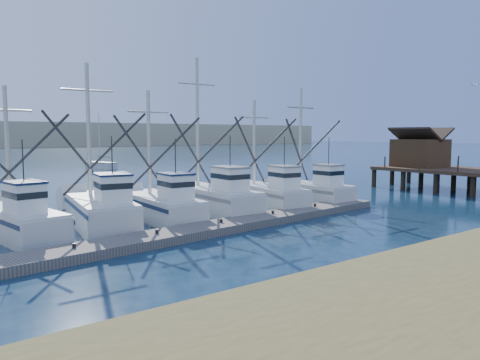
% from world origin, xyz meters
% --- Properties ---
extents(ground, '(500.00, 500.00, 0.00)m').
position_xyz_m(ground, '(0.00, 0.00, 0.00)').
color(ground, '#0C2134').
rests_on(ground, ground).
extents(floating_dock, '(31.92, 5.60, 0.42)m').
position_xyz_m(floating_dock, '(-8.03, 6.58, 0.21)').
color(floating_dock, slate).
rests_on(floating_dock, ground).
extents(timber_pier, '(7.00, 20.00, 8.00)m').
position_xyz_m(timber_pier, '(21.50, 8.46, 2.57)').
color(timber_pier, black).
rests_on(timber_pier, ground).
extents(trawler_fleet, '(30.88, 9.30, 10.10)m').
position_xyz_m(trawler_fleet, '(-8.40, 11.60, 0.95)').
color(trawler_fleet, silver).
rests_on(trawler_fleet, ground).
extents(sailboat_near, '(3.02, 6.08, 8.10)m').
position_xyz_m(sailboat_near, '(6.31, 54.29, 0.49)').
color(sailboat_near, silver).
rests_on(sailboat_near, ground).
extents(flying_gull, '(1.13, 0.21, 0.21)m').
position_xyz_m(flying_gull, '(18.94, 5.86, 9.00)').
color(flying_gull, white).
rests_on(flying_gull, ground).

